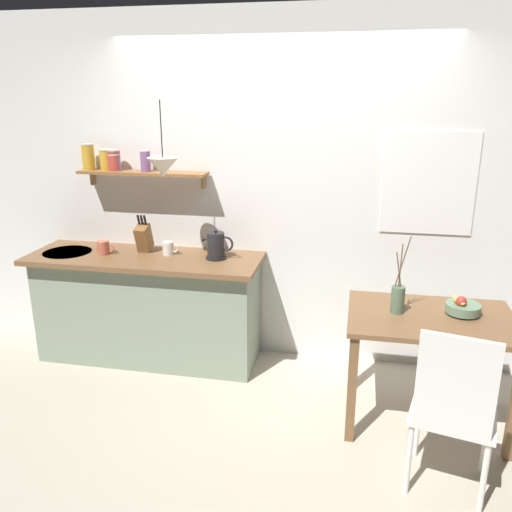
% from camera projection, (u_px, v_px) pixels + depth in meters
% --- Properties ---
extents(ground_plane, '(14.00, 14.00, 0.00)m').
position_uv_depth(ground_plane, '(263.00, 389.00, 3.86)').
color(ground_plane, '#BCB29E').
extents(back_wall, '(6.80, 0.11, 2.70)m').
position_uv_depth(back_wall, '(305.00, 194.00, 4.03)').
color(back_wall, white).
rests_on(back_wall, ground_plane).
extents(kitchen_counter, '(1.83, 0.63, 0.88)m').
position_uv_depth(kitchen_counter, '(148.00, 306.00, 4.21)').
color(kitchen_counter, gray).
rests_on(kitchen_counter, ground_plane).
extents(wall_shelf, '(1.04, 0.20, 0.34)m').
position_uv_depth(wall_shelf, '(122.00, 165.00, 4.08)').
color(wall_shelf, brown).
extents(dining_table, '(1.03, 0.72, 0.75)m').
position_uv_depth(dining_table, '(430.00, 333.00, 3.32)').
color(dining_table, brown).
rests_on(dining_table, ground_plane).
extents(dining_chair_near, '(0.51, 0.49, 0.98)m').
position_uv_depth(dining_chair_near, '(453.00, 407.00, 2.70)').
color(dining_chair_near, white).
rests_on(dining_chair_near, ground_plane).
extents(fruit_bowl, '(0.22, 0.22, 0.13)m').
position_uv_depth(fruit_bowl, '(462.00, 307.00, 3.30)').
color(fruit_bowl, slate).
rests_on(fruit_bowl, dining_table).
extents(twig_vase, '(0.09, 0.09, 0.51)m').
position_uv_depth(twig_vase, '(398.00, 298.00, 3.31)').
color(twig_vase, '#567056').
rests_on(twig_vase, dining_table).
extents(electric_kettle, '(0.24, 0.16, 0.23)m').
position_uv_depth(electric_kettle, '(216.00, 246.00, 3.97)').
color(electric_kettle, black).
rests_on(electric_kettle, kitchen_counter).
extents(knife_block, '(0.10, 0.18, 0.31)m').
position_uv_depth(knife_block, '(144.00, 237.00, 4.13)').
color(knife_block, brown).
rests_on(knife_block, kitchen_counter).
extents(coffee_mug_by_sink, '(0.14, 0.10, 0.11)m').
position_uv_depth(coffee_mug_by_sink, '(104.00, 248.00, 4.09)').
color(coffee_mug_by_sink, '#C6664C').
rests_on(coffee_mug_by_sink, kitchen_counter).
extents(coffee_mug_spare, '(0.13, 0.09, 0.10)m').
position_uv_depth(coffee_mug_spare, '(169.00, 248.00, 4.08)').
color(coffee_mug_spare, white).
rests_on(coffee_mug_spare, kitchen_counter).
extents(pendant_lamp, '(0.22, 0.22, 0.52)m').
position_uv_depth(pendant_lamp, '(163.00, 167.00, 3.67)').
color(pendant_lamp, black).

